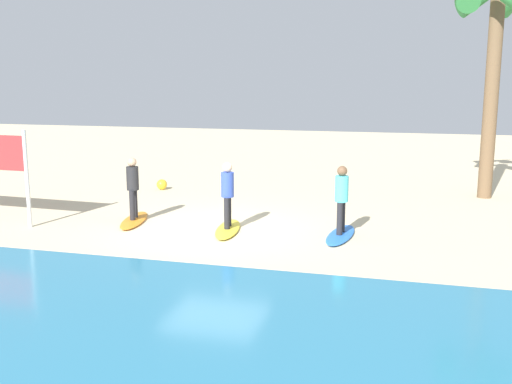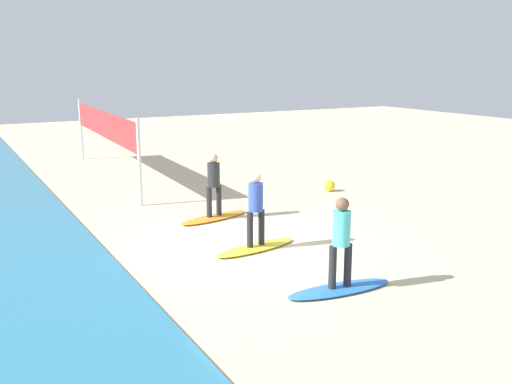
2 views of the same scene
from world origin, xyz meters
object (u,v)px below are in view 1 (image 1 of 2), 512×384
at_px(surfer_blue, 342,195).
at_px(surfer_yellow, 228,190).
at_px(beach_ball, 162,184).
at_px(surfboard_orange, 134,220).
at_px(surfer_orange, 133,184).
at_px(palm_tree, 497,15).
at_px(surfboard_yellow, 228,229).
at_px(surfboard_blue, 340,235).

bearing_deg(surfer_blue, surfer_yellow, 3.48).
bearing_deg(beach_ball, surfboard_orange, 105.26).
height_order(surfboard_orange, surfer_orange, surfer_orange).
distance_m(surfer_blue, surfer_orange, 5.52).
height_order(surfer_blue, beach_ball, surfer_blue).
bearing_deg(palm_tree, surfboard_yellow, 43.49).
bearing_deg(surfer_blue, palm_tree, -122.04).
xyz_separation_m(surfer_yellow, surfer_orange, (2.71, -0.26, 0.00)).
height_order(surfer_blue, surfer_yellow, same).
xyz_separation_m(surfer_yellow, surfboard_orange, (2.71, -0.26, -0.99)).
height_order(surfer_blue, surfboard_yellow, surfer_blue).
bearing_deg(palm_tree, surfboard_orange, 32.86).
xyz_separation_m(surfboard_blue, palm_tree, (-3.84, -6.13, 5.63)).
xyz_separation_m(surfboard_orange, beach_ball, (1.25, -4.59, 0.13)).
relative_size(surfboard_orange, surfer_orange, 1.28).
height_order(surfboard_yellow, surfer_yellow, surfer_yellow).
xyz_separation_m(surfboard_yellow, surfboard_orange, (2.71, -0.26, 0.00)).
xyz_separation_m(surfboard_blue, surfer_yellow, (2.81, 0.17, 0.99)).
height_order(surfboard_blue, surfboard_orange, same).
bearing_deg(surfer_yellow, surfboard_blue, -176.52).
relative_size(surfboard_blue, surfer_yellow, 1.28).
distance_m(surfer_yellow, surfer_orange, 2.73).
bearing_deg(surfboard_yellow, beach_ball, -150.65).
relative_size(surfboard_orange, beach_ball, 5.84).
distance_m(surfboard_yellow, surfboard_orange, 2.73).
relative_size(surfboard_yellow, beach_ball, 5.84).
bearing_deg(surfboard_yellow, surfer_blue, 83.56).
bearing_deg(surfboard_orange, surfer_blue, 75.36).
bearing_deg(surfer_yellow, surfer_orange, -5.42).
relative_size(surfboard_orange, palm_tree, 0.30).
relative_size(surfboard_yellow, surfboard_orange, 1.00).
distance_m(surfboard_orange, surfer_orange, 0.99).
distance_m(surfboard_blue, surfboard_orange, 5.52).
relative_size(surfer_blue, surfer_orange, 1.00).
distance_m(surfboard_yellow, palm_tree, 10.75).
distance_m(surfboard_orange, beach_ball, 4.76).
relative_size(surfer_yellow, surfboard_orange, 0.78).
bearing_deg(surfboard_yellow, surfer_yellow, -9.92).
bearing_deg(surfboard_orange, beach_ball, -178.48).
relative_size(surfer_yellow, palm_tree, 0.23).
height_order(surfboard_blue, surfer_yellow, surfer_yellow).
distance_m(surfer_orange, beach_ball, 4.84).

